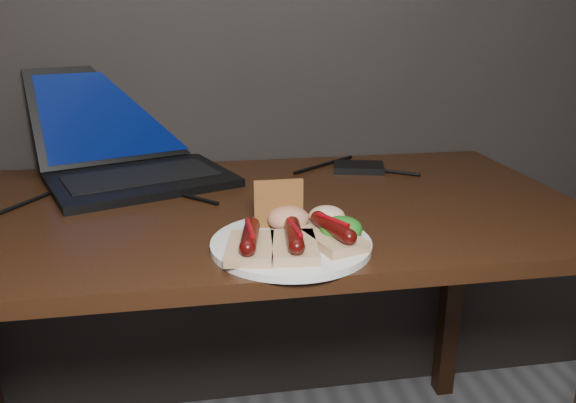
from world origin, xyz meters
The scene contains 12 objects.
desk centered at (0.00, 1.38, 0.66)m, with size 1.40×0.70×0.75m.
laptop centered at (-0.21, 1.62, 0.80)m, with size 0.49×0.48×0.25m.
hard_drive centered at (0.32, 1.59, 0.76)m, with size 0.12×0.08×0.02m, color black.
desk_cables centered at (0.02, 1.53, 0.75)m, with size 0.90×0.33×0.01m.
plate centered at (0.08, 1.15, 0.76)m, with size 0.26×0.26×0.01m, color silver.
bread_sausage_left centered at (0.01, 1.11, 0.78)m, with size 0.09×0.13×0.04m.
bread_sausage_center centered at (0.08, 1.10, 0.78)m, with size 0.08×0.12×0.04m.
bread_sausage_right centered at (0.14, 1.12, 0.78)m, with size 0.10×0.13×0.04m.
crispbread centered at (0.07, 1.21, 0.80)m, with size 0.09×0.01×0.09m, color #A35C2C.
salad_greens centered at (0.16, 1.14, 0.78)m, with size 0.07×0.07×0.04m, color #196013.
salsa_mound centered at (0.08, 1.20, 0.78)m, with size 0.07×0.07×0.04m, color #A92510.
coleslaw_mound centered at (0.15, 1.20, 0.78)m, with size 0.06×0.06×0.04m, color beige.
Camera 1 is at (-0.07, 0.31, 1.12)m, focal length 35.00 mm.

